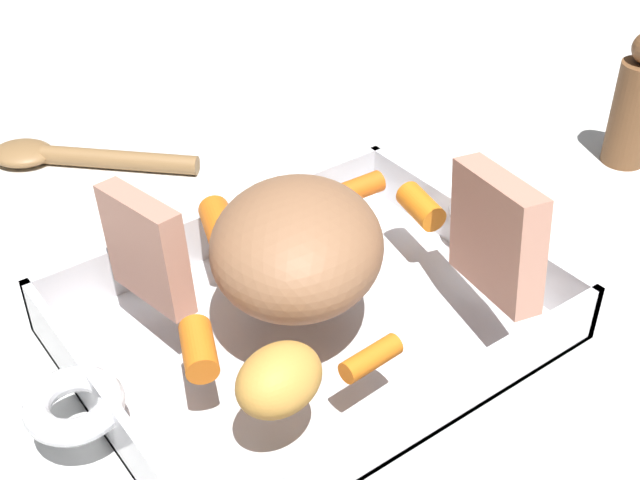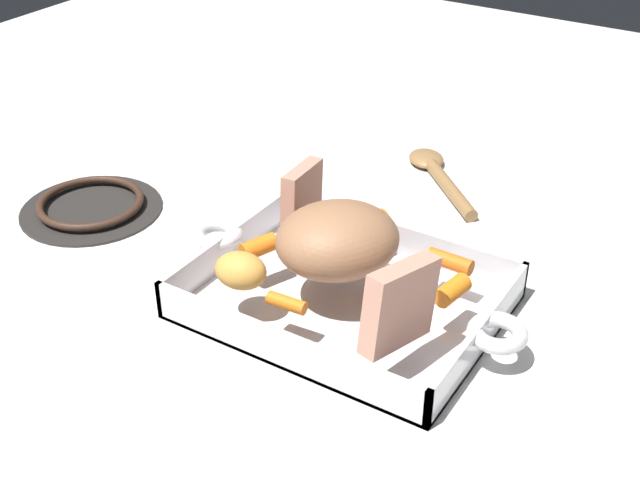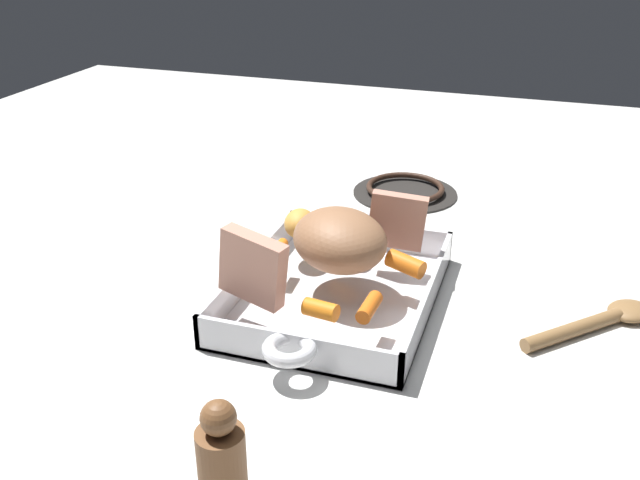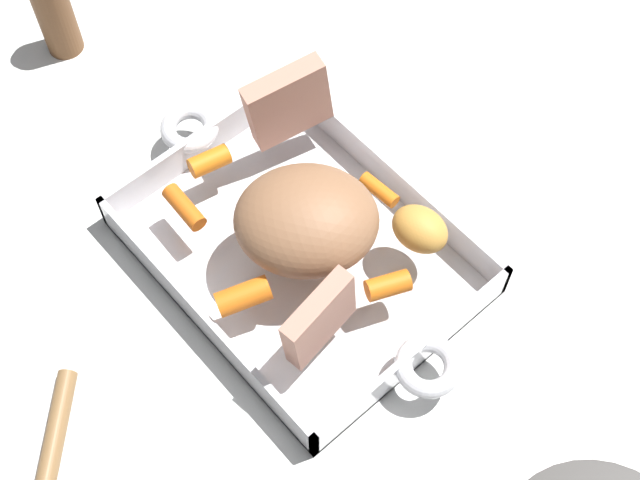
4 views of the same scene
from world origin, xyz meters
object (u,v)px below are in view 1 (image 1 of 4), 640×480
Objects in this scene: roast_slice_thick at (497,235)px; potato_near_roast at (279,380)px; pepper_mill at (635,106)px; baby_carrot_long at (371,358)px; roasting_dish at (310,320)px; baby_carrot_northeast at (199,349)px; serving_spoon at (70,156)px; baby_carrot_northwest at (421,206)px; baby_carrot_center_left at (219,225)px; roast_slice_outer at (146,249)px; pork_roast at (299,247)px; baby_carrot_southeast at (354,190)px.

roast_slice_thick reaches higher than potato_near_roast.
roast_slice_thick is 0.64× the size of pepper_mill.
baby_carrot_long is 0.32× the size of pepper_mill.
roast_slice_thick is 0.18m from potato_near_roast.
roasting_dish is 0.10m from baby_carrot_long.
baby_carrot_northeast is 0.24× the size of serving_spoon.
potato_near_roast reaches higher than baby_carrot_northeast.
potato_near_roast is at bearing -134.88° from roasting_dish.
roast_slice_thick is 0.10m from baby_carrot_northwest.
baby_carrot_center_left is 0.18m from potato_near_roast.
serving_spoon is at bearing 79.78° from roast_slice_outer.
pork_roast is 0.80× the size of serving_spoon.
roast_slice_outer reaches higher than baby_carrot_northeast.
roasting_dish is 0.11m from baby_carrot_northeast.
baby_carrot_long is at bearing -173.04° from roast_slice_thick.
baby_carrot_southeast is at bearing 171.31° from pepper_mill.
roast_slice_outer is 0.14m from potato_near_roast.
baby_carrot_northeast is 0.31× the size of pepper_mill.
baby_carrot_northeast is 0.06m from potato_near_roast.
potato_near_roast is (-0.06, -0.17, 0.01)m from baby_carrot_center_left.
baby_carrot_long is at bearing -94.50° from pork_roast.
pepper_mill reaches higher than potato_near_roast.
roast_slice_outer reaches higher than baby_carrot_northwest.
roast_slice_thick is 2.06× the size of baby_carrot_northeast.
baby_carrot_center_left is at bearing 153.57° from baby_carrot_northwest.
serving_spoon is at bearing 95.13° from baby_carrot_center_left.
baby_carrot_northwest reaches higher than baby_carrot_southeast.
roast_slice_thick is (0.10, -0.07, 0.07)m from roasting_dish.
roasting_dish is at bearing 141.92° from serving_spoon.
roasting_dish is 7.32× the size of potato_near_roast.
pepper_mill is (0.41, 0.11, 0.01)m from baby_carrot_long.
baby_carrot_southeast reaches higher than baby_carrot_long.
roasting_dish is 0.10m from baby_carrot_center_left.
roast_slice_thick is at bearing 154.14° from serving_spoon.
roast_slice_thick is 0.20m from baby_carrot_center_left.
roasting_dish is 3.16× the size of pepper_mill.
baby_carrot_northeast is (-0.22, -0.04, -0.00)m from baby_carrot_northwest.
roasting_dish is at bearing 10.27° from pork_roast.
pork_roast is at bearing -171.75° from baby_carrot_northwest.
pepper_mill reaches higher than roast_slice_outer.
baby_carrot_southeast is at bearing 36.34° from roasting_dish.
pepper_mill is at bearing 1.18° from baby_carrot_northwest.
baby_carrot_northeast is 0.97× the size of baby_carrot_long.
baby_carrot_northeast is at bearing -155.24° from baby_carrot_southeast.
baby_carrot_northwest is 0.27m from pepper_mill.
pork_roast is 2.71× the size of baby_carrot_center_left.
roasting_dish is 0.07m from pork_roast.
serving_spoon is at bearing 95.62° from pork_roast.
baby_carrot_southeast is (0.10, 0.07, -0.03)m from pork_roast.
baby_carrot_northeast is 0.82× the size of baby_carrot_center_left.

